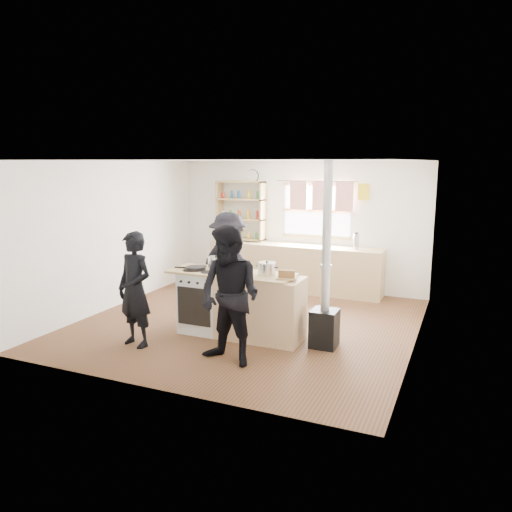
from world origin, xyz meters
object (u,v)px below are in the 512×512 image
person_near_left (135,289)px  person_near_right (230,296)px  thermos (356,241)px  roast_tray (235,269)px  stockpot_counter (267,269)px  skillet_greens (196,268)px  stockpot_stove (216,262)px  bread_board (287,275)px  person_far (229,264)px  cooking_island (241,305)px  flue_heater (325,301)px

person_near_left → person_near_right: bearing=10.0°
thermos → person_near_left: (-2.20, -3.67, -0.26)m
roast_tray → stockpot_counter: stockpot_counter is taller
skillet_greens → person_near_right: 1.34m
roast_tray → stockpot_stove: (-0.36, 0.10, 0.05)m
stockpot_counter → person_near_right: person_near_right is taller
thermos → bread_board: 2.86m
stockpot_stove → stockpot_counter: stockpot_counter is taller
person_far → person_near_right: bearing=126.4°
stockpot_stove → stockpot_counter: size_ratio=0.91×
person_far → person_near_left: bearing=82.7°
cooking_island → skillet_greens: size_ratio=5.91×
stockpot_counter → flue_heater: bearing=0.7°
person_near_right → cooking_island: bearing=119.4°
cooking_island → stockpot_stove: 0.75m
skillet_greens → stockpot_counter: 1.08m
thermos → cooking_island: 3.02m
person_far → stockpot_counter: bearing=150.1°
bread_board → thermos: bearing=83.5°
skillet_greens → person_far: (0.07, 0.94, -0.11)m
roast_tray → person_far: (-0.50, 0.80, -0.12)m
person_near_left → person_near_right: (1.46, -0.06, 0.08)m
bread_board → person_near_right: person_near_right is taller
roast_tray → person_near_left: person_near_left is taller
stockpot_counter → person_near_right: bearing=-94.2°
stockpot_stove → bread_board: size_ratio=0.74×
thermos → roast_tray: (-1.16, -2.70, -0.08)m
flue_heater → person_far: 2.02m
roast_tray → bread_board: 0.85m
bread_board → flue_heater: size_ratio=0.13×
roast_tray → flue_heater: size_ratio=0.15×
skillet_greens → bread_board: bearing=0.1°
stockpot_counter → person_near_left: size_ratio=0.17×
skillet_greens → bread_board: size_ratio=1.03×
flue_heater → stockpot_counter: bearing=-179.3°
flue_heater → thermos: bearing=93.8°
flue_heater → person_near_right: flue_heater is taller
stockpot_counter → roast_tray: bearing=177.2°
stockpot_counter → person_far: (-1.00, 0.82, -0.17)m
person_near_left → person_far: bearing=85.5°
skillet_greens → flue_heater: bearing=3.9°
cooking_island → person_near_right: (0.31, -0.96, 0.40)m
flue_heater → cooking_island: bearing=-177.5°
bread_board → flue_heater: flue_heater is taller
roast_tray → bread_board: bearing=-9.6°
thermos → bread_board: (-0.32, -2.84, -0.06)m
roast_tray → person_near_right: (0.43, -1.03, -0.10)m
person_near_right → skillet_greens: bearing=149.8°
stockpot_stove → stockpot_counter: 0.88m
cooking_island → person_near_left: 1.50m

